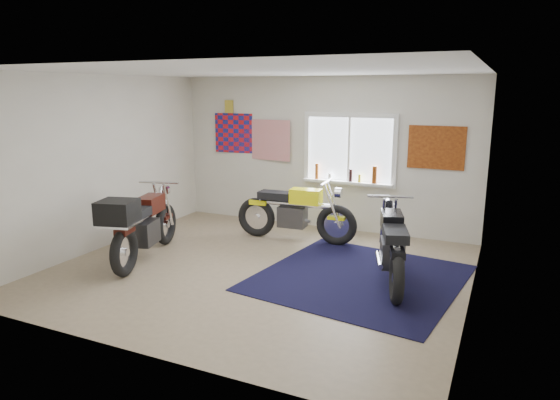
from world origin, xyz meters
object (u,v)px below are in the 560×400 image
at_px(maroon_tourer, 141,225).
at_px(yellow_triumph, 295,213).
at_px(navy_rug, 359,278).
at_px(black_chrome_bike, 392,248).

bearing_deg(maroon_tourer, yellow_triumph, -55.07).
distance_m(navy_rug, yellow_triumph, 1.96).
height_order(yellow_triumph, maroon_tourer, maroon_tourer).
xyz_separation_m(navy_rug, yellow_triumph, (-1.46, 1.22, 0.46)).
xyz_separation_m(yellow_triumph, black_chrome_bike, (1.86, -1.15, -0.00)).
xyz_separation_m(yellow_triumph, maroon_tourer, (-1.60, -1.92, 0.10)).
bearing_deg(black_chrome_bike, yellow_triumph, 40.78).
distance_m(navy_rug, maroon_tourer, 3.19).
bearing_deg(yellow_triumph, navy_rug, -43.50).
xyz_separation_m(navy_rug, black_chrome_bike, (0.40, 0.07, 0.45)).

